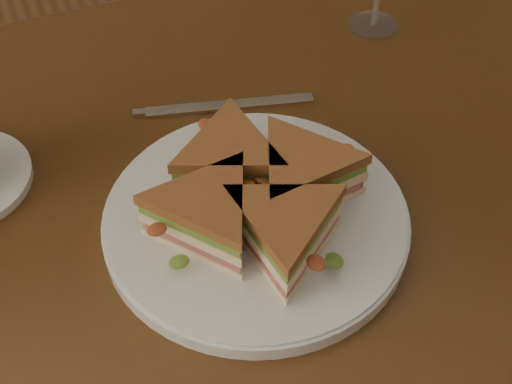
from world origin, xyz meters
The scene contains 6 objects.
table centered at (0.00, 0.00, 0.65)m, with size 1.20×0.80×0.75m.
plate centered at (0.04, -0.06, 0.76)m, with size 0.31×0.31×0.02m, color white.
sandwich_wedges centered at (0.04, -0.06, 0.80)m, with size 0.25×0.25×0.06m.
crisps_mound centered at (0.04, -0.06, 0.79)m, with size 0.09×0.09×0.05m, color #CC581A, non-canonical shape.
spoon centered at (0.03, 0.02, 0.75)m, with size 0.18×0.06×0.01m.
knife centered at (0.07, 0.13, 0.75)m, with size 0.21×0.06×0.00m.
Camera 1 is at (-0.13, -0.49, 1.30)m, focal length 50.00 mm.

